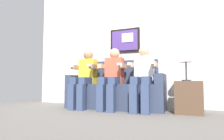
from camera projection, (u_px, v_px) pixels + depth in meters
name	position (u px, v px, depth m)	size (l,w,h in m)	color
ground_plane	(109.00, 111.00, 3.08)	(5.45, 5.45, 0.00)	#66605B
back_wall_assembly	(123.00, 44.00, 3.88)	(4.19, 0.10, 2.60)	silver
couch	(115.00, 91.00, 3.40)	(1.79, 0.58, 0.90)	#333D56
person_on_left	(85.00, 76.00, 3.47)	(0.46, 0.56, 1.11)	yellow
person_in_middle	(112.00, 75.00, 3.27)	(0.46, 0.56, 1.11)	#D8593F
person_on_right	(143.00, 75.00, 3.06)	(0.46, 0.56, 1.11)	white
side_table_right	(188.00, 97.00, 2.84)	(0.40, 0.40, 0.50)	brown
table_lamp	(186.00, 58.00, 2.90)	(0.22, 0.22, 0.46)	#333338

